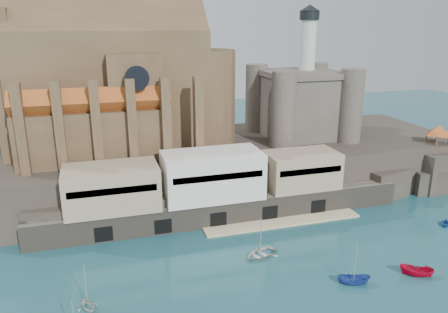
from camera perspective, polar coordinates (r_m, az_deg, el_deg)
The scene contains 12 objects.
ground at distance 67.67m, azimuth 12.52°, elevation -15.00°, with size 300.00×300.00×0.00m, color #184851.
promontory at distance 98.39m, azimuth 1.57°, elevation -0.99°, with size 100.00×36.00×10.00m.
quay at distance 80.61m, azimuth -1.57°, elevation -4.31°, with size 70.00×12.00×13.05m.
church at distance 92.39m, azimuth -13.25°, elevation 8.35°, with size 47.00×25.93×30.51m.
castle_keep at distance 102.80m, azimuth 10.05°, elevation 7.24°, with size 21.20×21.20×29.30m.
rock_outcrop at distance 108.53m, azimuth 25.67°, elevation -1.49°, with size 14.50×10.50×8.70m.
pavilion at distance 106.44m, azimuth 26.21°, elevation 2.99°, with size 6.40×6.40×5.40m.
boat_2 at distance 67.06m, azimuth 16.54°, elevation -15.66°, with size 1.72×1.77×4.58m, color navy.
boat_4 at distance 62.49m, azimuth -17.32°, elevation -18.41°, with size 2.99×1.83×3.47m, color beige.
boat_5 at distance 71.97m, azimuth 23.77°, elevation -14.06°, with size 1.82×1.87×4.85m, color #B60220.
boat_6 at distance 71.45m, azimuth 4.75°, elevation -12.75°, with size 4.29×1.24×6.00m, color beige.
boat_7 at distance 90.35m, azimuth 26.90°, elevation -8.00°, with size 2.71×1.66×3.14m, color #15459D.
Camera 1 is at (-29.59, -49.39, 35.55)m, focal length 35.00 mm.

